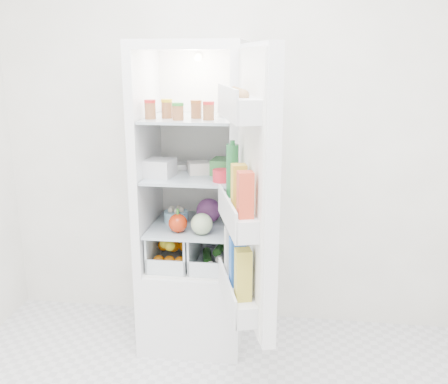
# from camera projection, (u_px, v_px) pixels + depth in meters

# --- Properties ---
(room_walls) EXTENTS (3.02, 3.02, 2.61)m
(room_walls) POSITION_uv_depth(u_px,v_px,m) (180.00, 96.00, 1.60)
(room_walls) COLOR silver
(room_walls) RESTS_ON ground
(refrigerator) EXTENTS (0.60, 0.60, 1.80)m
(refrigerator) POSITION_uv_depth(u_px,v_px,m) (195.00, 234.00, 3.06)
(refrigerator) COLOR white
(refrigerator) RESTS_ON ground
(shelf_low) EXTENTS (0.49, 0.53, 0.01)m
(shelf_low) POSITION_uv_depth(u_px,v_px,m) (193.00, 225.00, 2.98)
(shelf_low) COLOR #9FAEBA
(shelf_low) RESTS_ON refrigerator
(shelf_mid) EXTENTS (0.49, 0.53, 0.02)m
(shelf_mid) POSITION_uv_depth(u_px,v_px,m) (192.00, 175.00, 2.90)
(shelf_mid) COLOR #9FAEBA
(shelf_mid) RESTS_ON refrigerator
(shelf_top) EXTENTS (0.49, 0.53, 0.02)m
(shelf_top) POSITION_uv_depth(u_px,v_px,m) (192.00, 118.00, 2.81)
(shelf_top) COLOR #9FAEBA
(shelf_top) RESTS_ON refrigerator
(crisper_left) EXTENTS (0.23, 0.46, 0.22)m
(crisper_left) POSITION_uv_depth(u_px,v_px,m) (174.00, 245.00, 3.03)
(crisper_left) COLOR silver
(crisper_left) RESTS_ON refrigerator
(crisper_right) EXTENTS (0.23, 0.46, 0.22)m
(crisper_right) POSITION_uv_depth(u_px,v_px,m) (214.00, 247.00, 3.00)
(crisper_right) COLOR silver
(crisper_right) RESTS_ON refrigerator
(condiment_jars) EXTENTS (0.38, 0.16, 0.08)m
(condiment_jars) POSITION_uv_depth(u_px,v_px,m) (180.00, 111.00, 2.69)
(condiment_jars) COLOR #B21919
(condiment_jars) RESTS_ON shelf_top
(squeeze_bottle) EXTENTS (0.05, 0.05, 0.17)m
(squeeze_bottle) POSITION_uv_depth(u_px,v_px,m) (221.00, 102.00, 2.77)
(squeeze_bottle) COLOR silver
(squeeze_bottle) RESTS_ON shelf_top
(tub_white) EXTENTS (0.17, 0.17, 0.10)m
(tub_white) POSITION_uv_depth(u_px,v_px,m) (160.00, 168.00, 2.82)
(tub_white) COLOR silver
(tub_white) RESTS_ON shelf_mid
(tub_cream) EXTENTS (0.15, 0.15, 0.07)m
(tub_cream) POSITION_uv_depth(u_px,v_px,m) (199.00, 168.00, 2.90)
(tub_cream) COLOR beige
(tub_cream) RESTS_ON shelf_mid
(tin_red) EXTENTS (0.12, 0.12, 0.07)m
(tin_red) POSITION_uv_depth(u_px,v_px,m) (222.00, 176.00, 2.71)
(tin_red) COLOR red
(tin_red) RESTS_ON shelf_mid
(foil_tray) EXTENTS (0.18, 0.16, 0.04)m
(foil_tray) POSITION_uv_depth(u_px,v_px,m) (186.00, 166.00, 3.02)
(foil_tray) COLOR silver
(foil_tray) RESTS_ON shelf_mid
(tub_green) EXTENTS (0.12, 0.16, 0.09)m
(tub_green) POSITION_uv_depth(u_px,v_px,m) (222.00, 166.00, 2.89)
(tub_green) COLOR #3D863F
(tub_green) RESTS_ON shelf_mid
(red_cabbage) EXTENTS (0.15, 0.15, 0.15)m
(red_cabbage) POSITION_uv_depth(u_px,v_px,m) (209.00, 211.00, 2.99)
(red_cabbage) COLOR #56205E
(red_cabbage) RESTS_ON shelf_low
(bell_pepper) EXTENTS (0.11, 0.11, 0.11)m
(bell_pepper) POSITION_uv_depth(u_px,v_px,m) (178.00, 223.00, 2.83)
(bell_pepper) COLOR #B7280B
(bell_pepper) RESTS_ON shelf_low
(mushroom_bowl) EXTENTS (0.18, 0.18, 0.07)m
(mushroom_bowl) POSITION_uv_depth(u_px,v_px,m) (176.00, 216.00, 3.02)
(mushroom_bowl) COLOR #98CCE3
(mushroom_bowl) RESTS_ON shelf_low
(salad_bag) EXTENTS (0.12, 0.12, 0.12)m
(salad_bag) POSITION_uv_depth(u_px,v_px,m) (202.00, 224.00, 2.79)
(salad_bag) COLOR #A2B688
(salad_bag) RESTS_ON shelf_low
(citrus_pile) EXTENTS (0.20, 0.31, 0.16)m
(citrus_pile) POSITION_uv_depth(u_px,v_px,m) (172.00, 250.00, 3.00)
(citrus_pile) COLOR orange
(citrus_pile) RESTS_ON refrigerator
(veg_pile) EXTENTS (0.16, 0.30, 0.10)m
(veg_pile) POSITION_uv_depth(u_px,v_px,m) (214.00, 254.00, 3.01)
(veg_pile) COLOR #1B4517
(veg_pile) RESTS_ON refrigerator
(fridge_door) EXTENTS (0.32, 0.59, 1.30)m
(fridge_door) POSITION_uv_depth(u_px,v_px,m) (251.00, 196.00, 2.30)
(fridge_door) COLOR white
(fridge_door) RESTS_ON refrigerator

